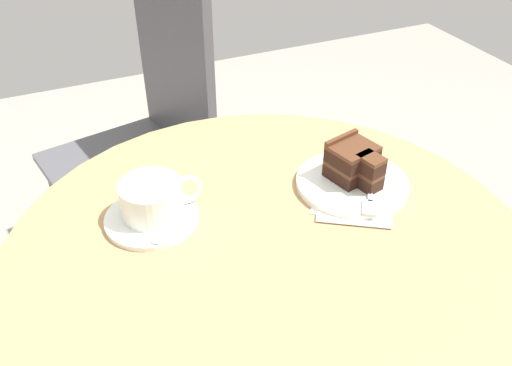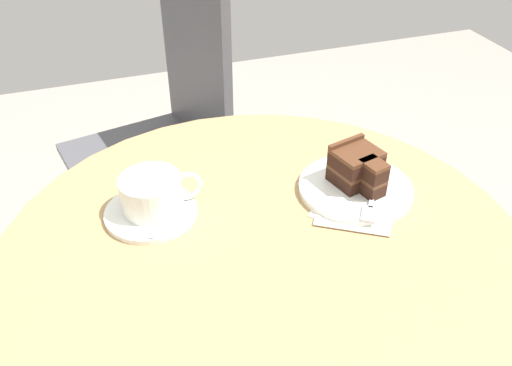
{
  "view_description": "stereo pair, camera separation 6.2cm",
  "coord_description": "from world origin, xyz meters",
  "px_view_note": "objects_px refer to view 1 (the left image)",
  "views": [
    {
      "loc": [
        -0.26,
        -0.54,
        1.26
      ],
      "look_at": [
        0.02,
        0.1,
        0.75
      ],
      "focal_mm": 38.0,
      "sensor_mm": 36.0,
      "label": 1
    },
    {
      "loc": [
        -0.21,
        -0.56,
        1.26
      ],
      "look_at": [
        0.02,
        0.1,
        0.75
      ],
      "focal_mm": 38.0,
      "sensor_mm": 36.0,
      "label": 2
    }
  ],
  "objects_px": {
    "cake_plate": "(352,183)",
    "fork": "(370,194)",
    "teaspoon": "(167,229)",
    "coffee_cup": "(153,198)",
    "napkin": "(354,199)",
    "cafe_chair": "(151,125)",
    "saucer": "(152,218)",
    "cake_slice": "(354,163)"
  },
  "relations": [
    {
      "from": "saucer",
      "to": "teaspoon",
      "type": "xyz_separation_m",
      "value": [
        0.01,
        -0.04,
        0.01
      ]
    },
    {
      "from": "cafe_chair",
      "to": "napkin",
      "type": "bearing_deg",
      "value": 3.62
    },
    {
      "from": "saucer",
      "to": "coffee_cup",
      "type": "distance_m",
      "value": 0.04
    },
    {
      "from": "teaspoon",
      "to": "cake_slice",
      "type": "bearing_deg",
      "value": 136.55
    },
    {
      "from": "coffee_cup",
      "to": "fork",
      "type": "height_order",
      "value": "coffee_cup"
    },
    {
      "from": "saucer",
      "to": "cake_slice",
      "type": "bearing_deg",
      "value": -7.24
    },
    {
      "from": "saucer",
      "to": "cafe_chair",
      "type": "height_order",
      "value": "cafe_chair"
    },
    {
      "from": "cake_plate",
      "to": "coffee_cup",
      "type": "bearing_deg",
      "value": 170.18
    },
    {
      "from": "cake_slice",
      "to": "cafe_chair",
      "type": "height_order",
      "value": "cafe_chair"
    },
    {
      "from": "coffee_cup",
      "to": "napkin",
      "type": "bearing_deg",
      "value": -16.48
    },
    {
      "from": "teaspoon",
      "to": "fork",
      "type": "xyz_separation_m",
      "value": [
        0.33,
        -0.06,
        0.0
      ]
    },
    {
      "from": "coffee_cup",
      "to": "cake_plate",
      "type": "xyz_separation_m",
      "value": [
        0.33,
        -0.06,
        -0.03
      ]
    },
    {
      "from": "coffee_cup",
      "to": "cake_plate",
      "type": "relative_size",
      "value": 0.69
    },
    {
      "from": "teaspoon",
      "to": "cafe_chair",
      "type": "relative_size",
      "value": 0.08
    },
    {
      "from": "teaspoon",
      "to": "fork",
      "type": "relative_size",
      "value": 0.55
    },
    {
      "from": "saucer",
      "to": "teaspoon",
      "type": "distance_m",
      "value": 0.05
    },
    {
      "from": "napkin",
      "to": "cafe_chair",
      "type": "xyz_separation_m",
      "value": [
        -0.19,
        0.68,
        -0.17
      ]
    },
    {
      "from": "teaspoon",
      "to": "napkin",
      "type": "bearing_deg",
      "value": 128.61
    },
    {
      "from": "teaspoon",
      "to": "cake_slice",
      "type": "xyz_separation_m",
      "value": [
        0.33,
        0.0,
        0.03
      ]
    },
    {
      "from": "coffee_cup",
      "to": "cake_slice",
      "type": "bearing_deg",
      "value": -8.44
    },
    {
      "from": "cake_slice",
      "to": "cafe_chair",
      "type": "bearing_deg",
      "value": 108.08
    },
    {
      "from": "cake_plate",
      "to": "napkin",
      "type": "height_order",
      "value": "cake_plate"
    },
    {
      "from": "coffee_cup",
      "to": "cake_plate",
      "type": "height_order",
      "value": "coffee_cup"
    },
    {
      "from": "cafe_chair",
      "to": "cake_slice",
      "type": "bearing_deg",
      "value": 6.39
    },
    {
      "from": "cake_slice",
      "to": "teaspoon",
      "type": "bearing_deg",
      "value": -179.98
    },
    {
      "from": "cake_plate",
      "to": "teaspoon",
      "type": "bearing_deg",
      "value": 178.69
    },
    {
      "from": "coffee_cup",
      "to": "cafe_chair",
      "type": "xyz_separation_m",
      "value": [
        0.13,
        0.58,
        -0.21
      ]
    },
    {
      "from": "cake_plate",
      "to": "fork",
      "type": "relative_size",
      "value": 1.4
    },
    {
      "from": "fork",
      "to": "cafe_chair",
      "type": "distance_m",
      "value": 0.74
    },
    {
      "from": "fork",
      "to": "cafe_chair",
      "type": "relative_size",
      "value": 0.15
    },
    {
      "from": "saucer",
      "to": "fork",
      "type": "relative_size",
      "value": 1.09
    },
    {
      "from": "cake_slice",
      "to": "fork",
      "type": "distance_m",
      "value": 0.06
    },
    {
      "from": "cake_slice",
      "to": "napkin",
      "type": "relative_size",
      "value": 0.56
    },
    {
      "from": "saucer",
      "to": "napkin",
      "type": "relative_size",
      "value": 0.8
    },
    {
      "from": "napkin",
      "to": "cafe_chair",
      "type": "distance_m",
      "value": 0.72
    },
    {
      "from": "saucer",
      "to": "coffee_cup",
      "type": "xyz_separation_m",
      "value": [
        0.01,
        0.01,
        0.03
      ]
    },
    {
      "from": "teaspoon",
      "to": "napkin",
      "type": "relative_size",
      "value": 0.41
    },
    {
      "from": "cafe_chair",
      "to": "saucer",
      "type": "bearing_deg",
      "value": -24.8
    },
    {
      "from": "coffee_cup",
      "to": "napkin",
      "type": "relative_size",
      "value": 0.72
    },
    {
      "from": "cake_plate",
      "to": "cake_slice",
      "type": "bearing_deg",
      "value": 60.28
    },
    {
      "from": "saucer",
      "to": "napkin",
      "type": "height_order",
      "value": "saucer"
    },
    {
      "from": "teaspoon",
      "to": "cake_plate",
      "type": "bearing_deg",
      "value": 135.22
    }
  ]
}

